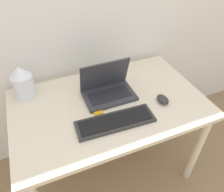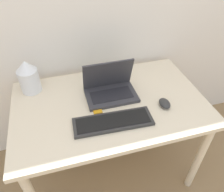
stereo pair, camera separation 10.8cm
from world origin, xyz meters
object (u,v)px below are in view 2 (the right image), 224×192
mp3_player (97,110)px  mouse (165,103)px  keyboard (113,122)px  laptop (110,88)px  vase (28,77)px

mp3_player → mouse: bearing=-9.7°
mouse → keyboard: bearing=-171.6°
mp3_player → keyboard: bearing=-61.9°
mouse → laptop: bearing=145.3°
keyboard → vase: (-0.43, 0.42, 0.10)m
keyboard → mp3_player: keyboard is taller
laptop → keyboard: bearing=-101.5°
laptop → mp3_player: (-0.11, -0.13, -0.04)m
laptop → keyboard: (-0.05, -0.25, -0.04)m
keyboard → laptop: bearing=78.5°
vase → mouse: bearing=-26.1°
laptop → vase: 0.52m
mouse → vase: vase is taller
keyboard → mouse: 0.34m
mp3_player → vase: bearing=140.2°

